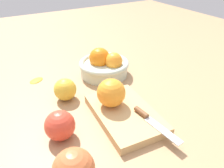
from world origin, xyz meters
The scene contains 8 objects.
ground_plane centered at (0.00, 0.00, 0.00)m, with size 2.40×2.40×0.00m, color tan.
bowl centered at (-0.13, 0.13, 0.04)m, with size 0.18×0.18×0.10m.
cutting_board centered at (0.12, 0.06, 0.01)m, with size 0.23×0.15×0.02m, color tan.
orange_on_board centered at (0.08, 0.04, 0.06)m, with size 0.08×0.08×0.08m, color orange.
knife centered at (0.19, 0.09, 0.03)m, with size 0.16×0.03×0.01m.
apple_front_left centered at (-0.04, -0.05, 0.03)m, with size 0.07×0.07×0.07m, color gold.
apple_front_right_2 centered at (0.11, -0.12, 0.04)m, with size 0.07×0.07×0.07m, color #D6422D.
citrus_peel centered at (-0.21, -0.11, 0.00)m, with size 0.05×0.04×0.01m, color orange.
Camera 1 is at (0.52, -0.22, 0.40)m, focal length 35.69 mm.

